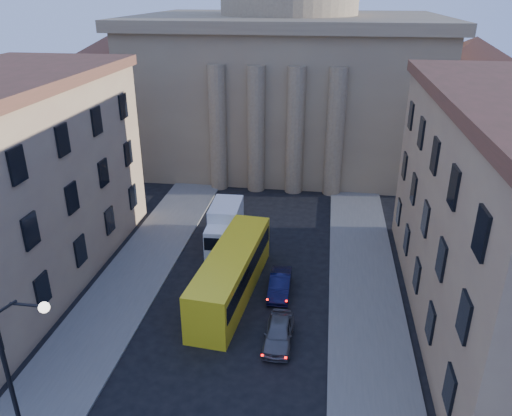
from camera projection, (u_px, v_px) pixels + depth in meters
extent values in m
cube|color=#615E59|center=(101.00, 323.00, 32.07)|extent=(5.00, 60.00, 0.15)
cube|color=#615E59|center=(370.00, 348.00, 29.85)|extent=(5.00, 60.00, 0.15)
cube|color=#7F694E|center=(287.00, 92.00, 62.17)|extent=(34.00, 26.00, 16.00)
cube|color=#7F694E|center=(289.00, 20.00, 58.77)|extent=(35.50, 27.50, 1.20)
cube|color=#7F694E|center=(123.00, 110.00, 64.12)|extent=(13.00, 13.00, 11.00)
cone|color=brown|center=(116.00, 49.00, 61.09)|extent=(26.02, 26.02, 4.00)
cube|color=#7F694E|center=(463.00, 121.00, 58.61)|extent=(13.00, 13.00, 11.00)
cone|color=brown|center=(474.00, 55.00, 55.58)|extent=(26.02, 26.02, 4.00)
cylinder|color=#7F694E|center=(218.00, 129.00, 51.61)|extent=(1.80, 1.80, 13.00)
cylinder|color=#7F694E|center=(256.00, 130.00, 51.08)|extent=(1.80, 1.80, 13.00)
cylinder|color=#7F694E|center=(295.00, 132.00, 50.56)|extent=(1.80, 1.80, 13.00)
cylinder|color=#7F694E|center=(335.00, 133.00, 50.03)|extent=(1.80, 1.80, 13.00)
cylinder|color=black|center=(12.00, 393.00, 21.30)|extent=(0.20, 0.20, 8.00)
cylinder|color=black|center=(3.00, 309.00, 19.48)|extent=(1.30, 0.12, 0.96)
cylinder|color=black|center=(26.00, 305.00, 19.22)|extent=(1.30, 0.12, 0.12)
sphere|color=white|center=(44.00, 307.00, 19.15)|extent=(0.44, 0.44, 0.44)
imported|color=#54555A|center=(279.00, 333.00, 30.20)|extent=(1.72, 4.22, 1.43)
imported|color=black|center=(280.00, 284.00, 35.18)|extent=(1.51, 4.19, 1.38)
cube|color=yellow|center=(232.00, 273.00, 34.61)|extent=(3.86, 12.22, 3.39)
cube|color=black|center=(231.00, 267.00, 34.39)|extent=(3.86, 11.58, 1.20)
cylinder|color=black|center=(196.00, 322.00, 31.43)|extent=(0.43, 1.12, 1.09)
cylinder|color=black|center=(229.00, 327.00, 30.95)|extent=(0.43, 1.12, 1.09)
cylinder|color=black|center=(234.00, 256.00, 39.19)|extent=(0.43, 1.12, 1.09)
cylinder|color=black|center=(261.00, 259.00, 38.72)|extent=(0.43, 1.12, 1.09)
cube|color=white|center=(221.00, 241.00, 40.11)|extent=(2.36, 2.46, 2.40)
cube|color=black|center=(218.00, 244.00, 38.94)|extent=(2.20, 0.17, 1.10)
cube|color=white|center=(226.00, 221.00, 42.34)|extent=(2.50, 4.26, 3.10)
cylinder|color=black|center=(208.00, 251.00, 40.16)|extent=(0.30, 0.91, 0.90)
cylinder|color=black|center=(232.00, 252.00, 39.94)|extent=(0.30, 0.91, 0.90)
cylinder|color=black|center=(217.00, 229.00, 43.79)|extent=(0.30, 0.91, 0.90)
cylinder|color=black|center=(240.00, 230.00, 43.57)|extent=(0.30, 0.91, 0.90)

